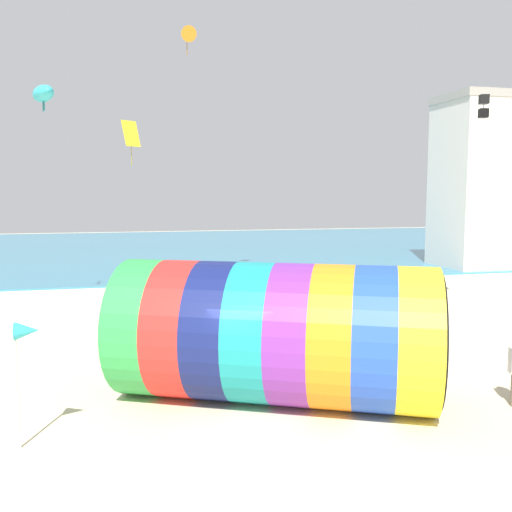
{
  "coord_description": "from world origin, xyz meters",
  "views": [
    {
      "loc": [
        -2.95,
        -12.67,
        5.04
      ],
      "look_at": [
        0.51,
        2.16,
        3.3
      ],
      "focal_mm": 40.0,
      "sensor_mm": 36.0,
      "label": 1
    }
  ],
  "objects_px": {
    "kite_cyan_parafoil": "(43,94)",
    "kite_black_box": "(484,106)",
    "kite_yellow_diamond": "(131,134)",
    "bystander_near_water": "(228,289)",
    "beach_flag": "(26,336)",
    "kite_orange_delta": "(187,33)",
    "bystander_mid_beach": "(212,287)",
    "giant_inflatable_tube": "(276,333)"
  },
  "relations": [
    {
      "from": "kite_orange_delta",
      "to": "kite_black_box",
      "type": "bearing_deg",
      "value": -22.12
    },
    {
      "from": "giant_inflatable_tube",
      "to": "beach_flag",
      "type": "bearing_deg",
      "value": -166.25
    },
    {
      "from": "kite_black_box",
      "to": "giant_inflatable_tube",
      "type": "bearing_deg",
      "value": -144.59
    },
    {
      "from": "kite_yellow_diamond",
      "to": "kite_black_box",
      "type": "relative_size",
      "value": 2.36
    },
    {
      "from": "kite_cyan_parafoil",
      "to": "kite_black_box",
      "type": "relative_size",
      "value": 1.47
    },
    {
      "from": "kite_black_box",
      "to": "bystander_mid_beach",
      "type": "xyz_separation_m",
      "value": [
        -10.2,
        3.94,
        -7.43
      ]
    },
    {
      "from": "giant_inflatable_tube",
      "to": "kite_cyan_parafoil",
      "type": "xyz_separation_m",
      "value": [
        -5.44,
        3.31,
        5.9
      ]
    },
    {
      "from": "kite_cyan_parafoil",
      "to": "bystander_near_water",
      "type": "bearing_deg",
      "value": 51.59
    },
    {
      "from": "kite_orange_delta",
      "to": "bystander_near_water",
      "type": "height_order",
      "value": "kite_orange_delta"
    },
    {
      "from": "bystander_mid_beach",
      "to": "beach_flag",
      "type": "relative_size",
      "value": 0.7
    },
    {
      "from": "kite_orange_delta",
      "to": "kite_black_box",
      "type": "xyz_separation_m",
      "value": [
        11.1,
        -4.51,
        -3.27
      ]
    },
    {
      "from": "kite_yellow_diamond",
      "to": "kite_cyan_parafoil",
      "type": "height_order",
      "value": "kite_yellow_diamond"
    },
    {
      "from": "giant_inflatable_tube",
      "to": "kite_orange_delta",
      "type": "distance_m",
      "value": 15.53
    },
    {
      "from": "kite_yellow_diamond",
      "to": "kite_cyan_parafoil",
      "type": "relative_size",
      "value": 1.6
    },
    {
      "from": "kite_yellow_diamond",
      "to": "kite_cyan_parafoil",
      "type": "bearing_deg",
      "value": -100.19
    },
    {
      "from": "giant_inflatable_tube",
      "to": "bystander_mid_beach",
      "type": "distance_m",
      "value": 11.37
    },
    {
      "from": "kite_orange_delta",
      "to": "kite_cyan_parafoil",
      "type": "bearing_deg",
      "value": -118.92
    },
    {
      "from": "kite_orange_delta",
      "to": "beach_flag",
      "type": "relative_size",
      "value": 0.52
    },
    {
      "from": "kite_cyan_parafoil",
      "to": "beach_flag",
      "type": "xyz_separation_m",
      "value": [
        0.06,
        -4.63,
        -5.33
      ]
    },
    {
      "from": "kite_yellow_diamond",
      "to": "bystander_near_water",
      "type": "height_order",
      "value": "kite_yellow_diamond"
    },
    {
      "from": "bystander_mid_beach",
      "to": "kite_yellow_diamond",
      "type": "bearing_deg",
      "value": 119.94
    },
    {
      "from": "giant_inflatable_tube",
      "to": "kite_yellow_diamond",
      "type": "xyz_separation_m",
      "value": [
        -3.0,
        16.91,
        6.2
      ]
    },
    {
      "from": "kite_cyan_parafoil",
      "to": "beach_flag",
      "type": "bearing_deg",
      "value": -89.26
    },
    {
      "from": "kite_yellow_diamond",
      "to": "beach_flag",
      "type": "distance_m",
      "value": 19.22
    },
    {
      "from": "kite_yellow_diamond",
      "to": "bystander_mid_beach",
      "type": "distance_m",
      "value": 9.48
    },
    {
      "from": "giant_inflatable_tube",
      "to": "kite_black_box",
      "type": "bearing_deg",
      "value": 35.41
    },
    {
      "from": "kite_black_box",
      "to": "bystander_near_water",
      "type": "height_order",
      "value": "kite_black_box"
    },
    {
      "from": "bystander_mid_beach",
      "to": "giant_inflatable_tube",
      "type": "bearing_deg",
      "value": -91.07
    },
    {
      "from": "kite_cyan_parafoil",
      "to": "bystander_near_water",
      "type": "height_order",
      "value": "kite_cyan_parafoil"
    },
    {
      "from": "kite_cyan_parafoil",
      "to": "bystander_mid_beach",
      "type": "bearing_deg",
      "value": 54.85
    },
    {
      "from": "kite_yellow_diamond",
      "to": "kite_black_box",
      "type": "xyz_separation_m",
      "value": [
        13.41,
        -9.5,
        0.46
      ]
    },
    {
      "from": "kite_yellow_diamond",
      "to": "bystander_mid_beach",
      "type": "bearing_deg",
      "value": -60.06
    },
    {
      "from": "bystander_near_water",
      "to": "giant_inflatable_tube",
      "type": "bearing_deg",
      "value": -94.45
    },
    {
      "from": "kite_orange_delta",
      "to": "bystander_mid_beach",
      "type": "relative_size",
      "value": 0.74
    },
    {
      "from": "giant_inflatable_tube",
      "to": "beach_flag",
      "type": "distance_m",
      "value": 5.57
    },
    {
      "from": "kite_yellow_diamond",
      "to": "kite_black_box",
      "type": "bearing_deg",
      "value": -35.33
    },
    {
      "from": "bystander_mid_beach",
      "to": "beach_flag",
      "type": "height_order",
      "value": "beach_flag"
    },
    {
      "from": "kite_cyan_parafoil",
      "to": "beach_flag",
      "type": "relative_size",
      "value": 0.55
    },
    {
      "from": "kite_yellow_diamond",
      "to": "kite_cyan_parafoil",
      "type": "xyz_separation_m",
      "value": [
        -2.44,
        -13.59,
        -0.31
      ]
    },
    {
      "from": "bystander_near_water",
      "to": "kite_cyan_parafoil",
      "type": "bearing_deg",
      "value": -128.41
    },
    {
      "from": "kite_orange_delta",
      "to": "beach_flag",
      "type": "height_order",
      "value": "kite_orange_delta"
    },
    {
      "from": "kite_cyan_parafoil",
      "to": "kite_black_box",
      "type": "distance_m",
      "value": 16.39
    }
  ]
}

